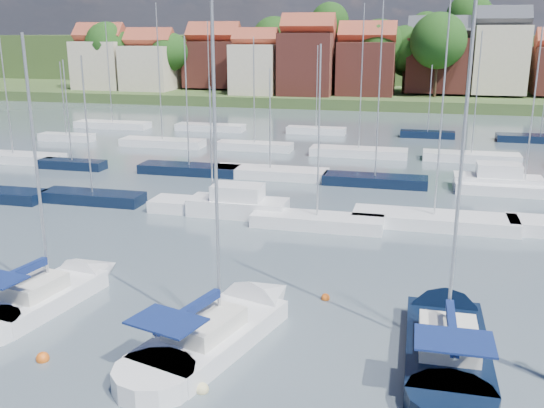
# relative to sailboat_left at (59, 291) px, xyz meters

# --- Properties ---
(ground) EXTENTS (260.00, 260.00, 0.00)m
(ground) POSITION_rel_sailboat_left_xyz_m (9.78, 35.53, -0.36)
(ground) COLOR #415158
(ground) RESTS_ON ground
(sailboat_left) EXTENTS (4.25, 10.30, 13.66)m
(sailboat_left) POSITION_rel_sailboat_left_xyz_m (0.00, 0.00, 0.00)
(sailboat_left) COLOR white
(sailboat_left) RESTS_ON ground
(sailboat_centre) EXTENTS (6.19, 12.11, 15.90)m
(sailboat_centre) POSITION_rel_sailboat_left_xyz_m (9.28, -1.25, -0.01)
(sailboat_centre) COLOR white
(sailboat_centre) RESTS_ON ground
(sailboat_navy) EXTENTS (3.28, 12.01, 16.58)m
(sailboat_navy) POSITION_rel_sailboat_left_xyz_m (18.29, 0.05, -0.01)
(sailboat_navy) COLOR black
(sailboat_navy) RESTS_ON ground
(buoy_c) EXTENTS (0.52, 0.52, 0.52)m
(buoy_c) POSITION_rel_sailboat_left_xyz_m (2.72, -5.46, -0.36)
(buoy_c) COLOR #D85914
(buoy_c) RESTS_ON ground
(buoy_d) EXTENTS (0.49, 0.49, 0.49)m
(buoy_d) POSITION_rel_sailboat_left_xyz_m (9.64, -5.99, -0.36)
(buoy_d) COLOR beige
(buoy_d) RESTS_ON ground
(buoy_e) EXTENTS (0.43, 0.43, 0.43)m
(buoy_e) POSITION_rel_sailboat_left_xyz_m (12.76, 2.91, -0.36)
(buoy_e) COLOR #D85914
(buoy_e) RESTS_ON ground
(buoy_h) EXTENTS (0.48, 0.48, 0.48)m
(buoy_h) POSITION_rel_sailboat_left_xyz_m (9.79, -2.27, -0.36)
(buoy_h) COLOR beige
(buoy_h) RESTS_ON ground
(marina_field) EXTENTS (79.62, 41.41, 15.93)m
(marina_field) POSITION_rel_sailboat_left_xyz_m (11.69, 30.68, 0.07)
(marina_field) COLOR white
(marina_field) RESTS_ON ground
(far_shore_town) EXTENTS (212.46, 90.00, 22.27)m
(far_shore_town) POSITION_rel_sailboat_left_xyz_m (12.01, 128.20, 4.24)
(far_shore_town) COLOR #3C5229
(far_shore_town) RESTS_ON ground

